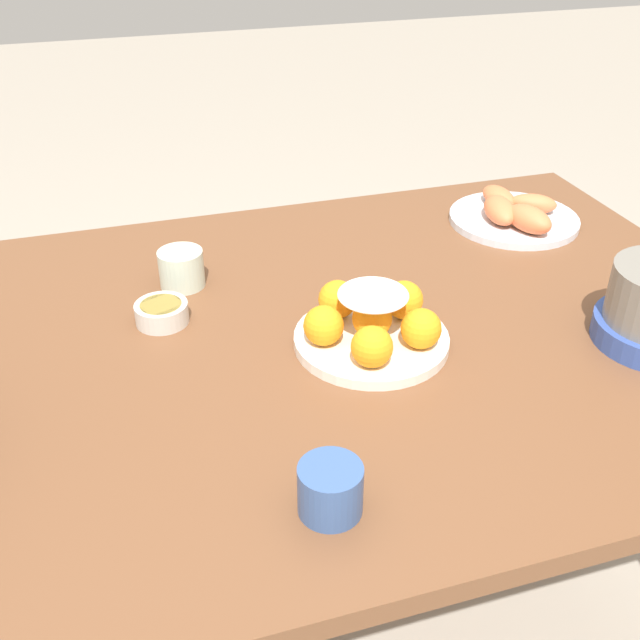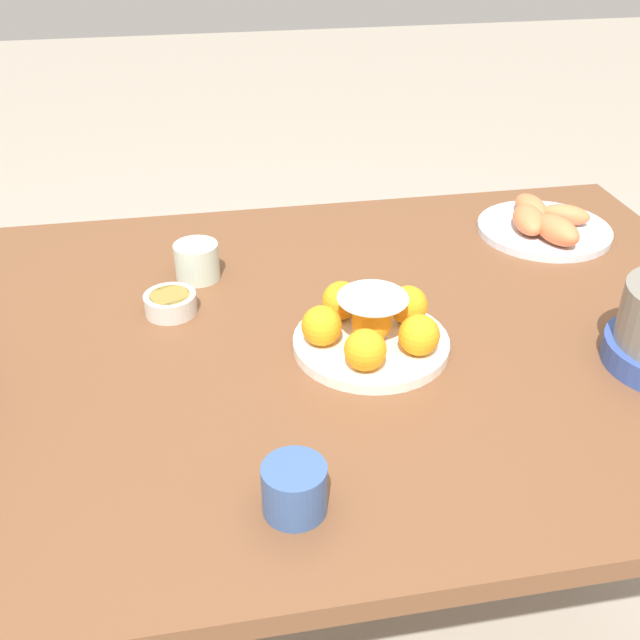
{
  "view_description": "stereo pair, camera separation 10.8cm",
  "coord_description": "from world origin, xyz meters",
  "px_view_note": "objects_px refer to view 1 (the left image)",
  "views": [
    {
      "loc": [
        0.2,
        0.9,
        1.36
      ],
      "look_at": [
        -0.07,
        0.03,
        0.78
      ],
      "focal_mm": 42.0,
      "sensor_mm": 36.0,
      "label": 1
    },
    {
      "loc": [
        0.09,
        0.93,
        1.36
      ],
      "look_at": [
        -0.07,
        0.03,
        0.78
      ],
      "focal_mm": 42.0,
      "sensor_mm": 36.0,
      "label": 2
    }
  ],
  "objects_px": {
    "cake_plate": "(372,325)",
    "cup_near": "(181,269)",
    "cup_far": "(330,489)",
    "seafood_platter": "(514,214)",
    "sauce_bowl": "(162,312)",
    "dining_table": "(271,386)"
  },
  "relations": [
    {
      "from": "cake_plate",
      "to": "cup_near",
      "type": "relative_size",
      "value": 3.06
    },
    {
      "from": "cup_near",
      "to": "cup_far",
      "type": "relative_size",
      "value": 1.03
    },
    {
      "from": "seafood_platter",
      "to": "cup_near",
      "type": "height_order",
      "value": "cup_near"
    },
    {
      "from": "sauce_bowl",
      "to": "seafood_platter",
      "type": "distance_m",
      "value": 0.71
    },
    {
      "from": "seafood_platter",
      "to": "cup_near",
      "type": "relative_size",
      "value": 3.34
    },
    {
      "from": "cake_plate",
      "to": "cup_near",
      "type": "distance_m",
      "value": 0.35
    },
    {
      "from": "sauce_bowl",
      "to": "cup_near",
      "type": "relative_size",
      "value": 1.1
    },
    {
      "from": "seafood_platter",
      "to": "cup_far",
      "type": "bearing_deg",
      "value": 46.79
    },
    {
      "from": "cup_near",
      "to": "cake_plate",
      "type": "bearing_deg",
      "value": 132.49
    },
    {
      "from": "cup_near",
      "to": "cup_far",
      "type": "xyz_separation_m",
      "value": [
        -0.08,
        0.55,
        -0.0
      ]
    },
    {
      "from": "dining_table",
      "to": "cake_plate",
      "type": "distance_m",
      "value": 0.19
    },
    {
      "from": "cake_plate",
      "to": "cup_near",
      "type": "bearing_deg",
      "value": -47.51
    },
    {
      "from": "seafood_platter",
      "to": "cup_far",
      "type": "xyz_separation_m",
      "value": [
        0.57,
        0.6,
        0.01
      ]
    },
    {
      "from": "cup_far",
      "to": "cake_plate",
      "type": "bearing_deg",
      "value": -118.23
    },
    {
      "from": "dining_table",
      "to": "cake_plate",
      "type": "xyz_separation_m",
      "value": [
        -0.14,
        0.05,
        0.12
      ]
    },
    {
      "from": "sauce_bowl",
      "to": "cup_far",
      "type": "distance_m",
      "value": 0.46
    },
    {
      "from": "dining_table",
      "to": "seafood_platter",
      "type": "xyz_separation_m",
      "value": [
        -0.55,
        -0.26,
        0.1
      ]
    },
    {
      "from": "seafood_platter",
      "to": "cake_plate",
      "type": "bearing_deg",
      "value": 37.24
    },
    {
      "from": "cake_plate",
      "to": "seafood_platter",
      "type": "xyz_separation_m",
      "value": [
        -0.41,
        -0.31,
        -0.01
      ]
    },
    {
      "from": "seafood_platter",
      "to": "sauce_bowl",
      "type": "bearing_deg",
      "value": 12.8
    },
    {
      "from": "sauce_bowl",
      "to": "cake_plate",
      "type": "bearing_deg",
      "value": 151.59
    },
    {
      "from": "dining_table",
      "to": "cake_plate",
      "type": "height_order",
      "value": "cake_plate"
    }
  ]
}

